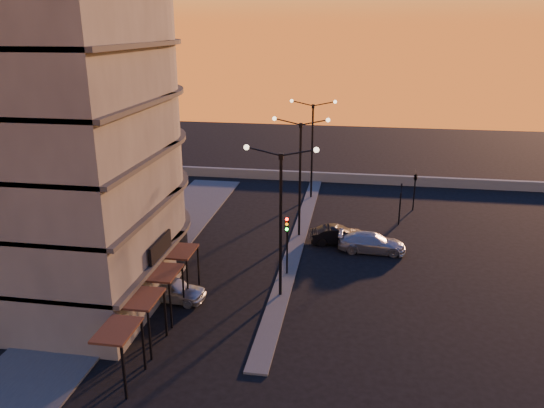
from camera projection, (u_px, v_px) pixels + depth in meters
The scene contains 14 objects.
ground at pixel (280, 296), 32.92m from camera, with size 120.00×120.00×0.00m, color black.
sidewalk_west at pixel (145, 257), 38.27m from camera, with size 5.00×40.00×0.12m, color #4C4B49.
median at pixel (299, 235), 42.25m from camera, with size 1.20×36.00×0.12m, color #4C4B49.
parapet at pixel (335, 178), 56.75m from camera, with size 44.00×0.50×1.00m, color slate.
building at pixel (48, 98), 31.32m from camera, with size 14.35×17.08×25.00m.
streetlamp_near at pixel (281, 211), 31.13m from camera, with size 4.32×0.32×9.51m.
streetlamp_mid at pixel (300, 168), 40.48m from camera, with size 4.32×0.32×9.51m.
streetlamp_far at pixel (312, 142), 49.83m from camera, with size 4.32×0.32×9.51m.
traffic_light_main at pixel (287, 236), 34.68m from camera, with size 0.28×0.44×4.25m.
signal_east_a at pixel (400, 203), 44.15m from camera, with size 0.13×0.16×3.60m.
signal_east_b at pixel (416, 177), 47.28m from camera, with size 0.42×1.99×3.60m.
car_hatchback at pixel (171, 289), 32.25m from camera, with size 1.72×4.28×1.46m, color #B4B9BC.
car_sedan at pixel (338, 235), 40.65m from camera, with size 1.46×4.19×1.38m, color black.
car_wagon at pixel (372, 243), 39.18m from camera, with size 2.01×4.95×1.44m, color #A8AAB0.
Camera 1 is at (4.31, -29.05, 15.94)m, focal length 35.00 mm.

